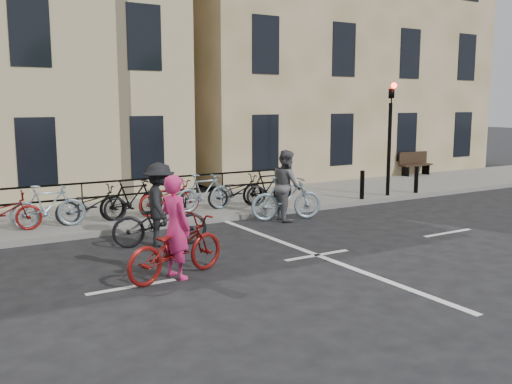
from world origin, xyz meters
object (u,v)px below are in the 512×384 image
cyclist_grey (287,192)px  cyclist_dark (160,213)px  bench (415,163)px  cyclist_pink (176,242)px  traffic_light (390,125)px

cyclist_grey → cyclist_dark: 4.10m
cyclist_grey → bench: bearing=-50.1°
bench → cyclist_grey: bearing=-155.3°
cyclist_dark → cyclist_pink: bearing=179.5°
bench → cyclist_dark: bearing=-158.7°
bench → cyclist_grey: (-9.48, -4.37, 0.10)m
traffic_light → cyclist_dark: size_ratio=1.77×
bench → cyclist_pink: size_ratio=0.71×
traffic_light → cyclist_grey: (-4.68, -0.97, -1.68)m
bench → cyclist_dark: cyclist_dark is taller
traffic_light → cyclist_pink: (-9.32, -4.23, -1.80)m
bench → cyclist_dark: size_ratio=0.73×
cyclist_pink → cyclist_grey: (4.63, 3.26, 0.12)m
cyclist_grey → cyclist_dark: (-4.00, -0.89, -0.04)m
bench → cyclist_grey: size_ratio=0.78×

